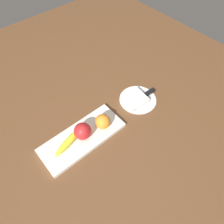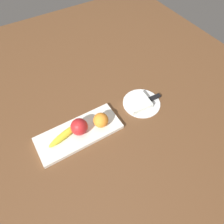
% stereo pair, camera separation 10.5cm
% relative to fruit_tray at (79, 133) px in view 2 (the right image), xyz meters
% --- Properties ---
extents(ground_plane, '(2.40, 2.40, 0.00)m').
position_rel_fruit_tray_xyz_m(ground_plane, '(0.01, 0.02, -0.01)').
color(ground_plane, brown).
extents(fruit_tray, '(0.41, 0.17, 0.02)m').
position_rel_fruit_tray_xyz_m(fruit_tray, '(0.00, 0.00, 0.00)').
color(fruit_tray, white).
rests_on(fruit_tray, ground_plane).
extents(apple, '(0.08, 0.08, 0.08)m').
position_rel_fruit_tray_xyz_m(apple, '(-0.01, 0.00, 0.05)').
color(apple, red).
rests_on(apple, fruit_tray).
extents(banana, '(0.18, 0.08, 0.03)m').
position_rel_fruit_tray_xyz_m(banana, '(0.07, -0.01, 0.03)').
color(banana, yellow).
rests_on(banana, fruit_tray).
extents(orange_near_apple, '(0.07, 0.07, 0.07)m').
position_rel_fruit_tray_xyz_m(orange_near_apple, '(-0.11, 0.02, 0.05)').
color(orange_near_apple, orange).
rests_on(orange_near_apple, fruit_tray).
extents(dinner_plate, '(0.20, 0.20, 0.01)m').
position_rel_fruit_tray_xyz_m(dinner_plate, '(-0.38, 0.00, -0.01)').
color(dinner_plate, white).
rests_on(dinner_plate, ground_plane).
extents(folded_napkin, '(0.13, 0.12, 0.03)m').
position_rel_fruit_tray_xyz_m(folded_napkin, '(-0.35, 0.00, 0.01)').
color(folded_napkin, white).
rests_on(folded_napkin, dinner_plate).
extents(knife, '(0.18, 0.03, 0.01)m').
position_rel_fruit_tray_xyz_m(knife, '(-0.43, 0.01, 0.00)').
color(knife, silver).
rests_on(knife, dinner_plate).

